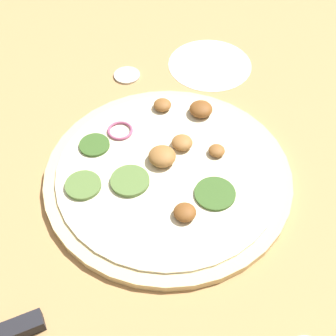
# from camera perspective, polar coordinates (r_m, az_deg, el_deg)

# --- Properties ---
(ground_plane) EXTENTS (3.00, 3.00, 0.00)m
(ground_plane) POSITION_cam_1_polar(r_m,az_deg,el_deg) (0.66, 0.00, -1.19)
(ground_plane) COLOR tan
(pizza) EXTENTS (0.35, 0.35, 0.04)m
(pizza) POSITION_cam_1_polar(r_m,az_deg,el_deg) (0.66, -0.05, -0.58)
(pizza) COLOR beige
(pizza) RESTS_ON ground_plane
(loose_cap) EXTENTS (0.05, 0.05, 0.01)m
(loose_cap) POSITION_cam_1_polar(r_m,az_deg,el_deg) (0.82, -5.04, 11.30)
(loose_cap) COLOR beige
(loose_cap) RESTS_ON ground_plane
(flour_patch) EXTENTS (0.15, 0.15, 0.00)m
(flour_patch) POSITION_cam_1_polar(r_m,az_deg,el_deg) (0.85, 5.11, 12.47)
(flour_patch) COLOR white
(flour_patch) RESTS_ON ground_plane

